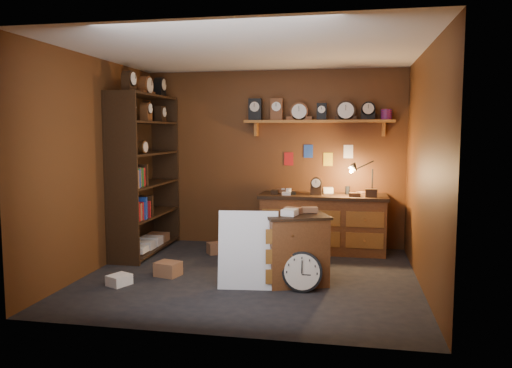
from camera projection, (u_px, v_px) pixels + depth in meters
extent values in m
plane|color=black|center=(250.00, 277.00, 6.11)|extent=(4.00, 4.00, 0.00)
cube|color=#583115|center=(273.00, 159.00, 7.73)|extent=(4.00, 0.02, 2.70)
cube|color=#583115|center=(208.00, 181.00, 4.21)|extent=(4.00, 0.02, 2.70)
cube|color=#583115|center=(96.00, 165.00, 6.34)|extent=(0.02, 3.60, 2.70)
cube|color=#583115|center=(425.00, 169.00, 5.60)|extent=(0.02, 3.60, 2.70)
cube|color=beige|center=(250.00, 52.00, 5.83)|extent=(4.00, 3.60, 0.02)
cube|color=#9C5E22|center=(318.00, 121.00, 7.39)|extent=(2.20, 0.30, 0.04)
cube|color=#9C5E22|center=(256.00, 130.00, 7.65)|extent=(0.04, 0.16, 0.20)
cube|color=#9C5E22|center=(384.00, 129.00, 7.30)|extent=(0.04, 0.16, 0.20)
cylinder|color=#B21419|center=(386.00, 115.00, 7.20)|extent=(0.16, 0.16, 0.15)
cube|color=maroon|center=(282.00, 159.00, 7.69)|extent=(0.14, 0.01, 0.20)
cube|color=navy|center=(302.00, 151.00, 7.62)|extent=(0.14, 0.01, 0.20)
cube|color=gold|center=(322.00, 159.00, 7.58)|extent=(0.14, 0.01, 0.20)
cube|color=silver|center=(342.00, 152.00, 7.51)|extent=(0.14, 0.01, 0.20)
cube|color=black|center=(131.00, 174.00, 7.31)|extent=(0.03, 1.60, 2.30)
cube|color=black|center=(122.00, 179.00, 6.51)|extent=(0.45, 0.03, 2.30)
cube|color=black|center=(165.00, 170.00, 8.03)|extent=(0.45, 0.03, 2.30)
cube|color=black|center=(147.00, 248.00, 7.39)|extent=(0.43, 1.54, 0.03)
cube|color=black|center=(147.00, 215.00, 7.33)|extent=(0.43, 1.54, 0.03)
cube|color=black|center=(146.00, 184.00, 7.29)|extent=(0.43, 1.54, 0.03)
cube|color=black|center=(145.00, 154.00, 7.24)|extent=(0.43, 1.54, 0.03)
cube|color=black|center=(144.00, 122.00, 7.19)|extent=(0.43, 1.54, 0.03)
cube|color=black|center=(144.00, 96.00, 7.15)|extent=(0.43, 1.54, 0.03)
cube|color=brown|center=(323.00, 225.00, 7.37)|extent=(1.79, 0.60, 0.80)
cube|color=black|center=(323.00, 196.00, 7.32)|extent=(1.85, 0.66, 0.05)
cube|color=#9C5E22|center=(322.00, 229.00, 7.07)|extent=(1.71, 0.02, 0.52)
cylinder|color=black|center=(372.00, 195.00, 7.14)|extent=(0.12, 0.12, 0.02)
cylinder|color=black|center=(372.00, 182.00, 7.12)|extent=(0.02, 0.02, 0.38)
cylinder|color=black|center=(364.00, 165.00, 7.09)|extent=(0.27, 0.09, 0.14)
cone|color=black|center=(354.00, 168.00, 7.09)|extent=(0.18, 0.14, 0.18)
cube|color=brown|center=(295.00, 250.00, 5.84)|extent=(0.83, 0.76, 0.78)
cube|color=black|center=(296.00, 215.00, 5.79)|extent=(0.88, 0.81, 0.03)
cube|color=#9C5E22|center=(293.00, 256.00, 5.56)|extent=(0.58, 0.23, 0.67)
cylinder|color=black|center=(302.00, 272.00, 5.53)|extent=(0.45, 0.15, 0.45)
cylinder|color=beige|center=(302.00, 272.00, 5.50)|extent=(0.39, 0.09, 0.39)
cube|color=black|center=(302.00, 267.00, 5.48)|extent=(0.01, 0.04, 0.14)
cube|color=black|center=(306.00, 275.00, 5.48)|extent=(0.10, 0.01, 0.01)
cube|color=silver|center=(248.00, 288.00, 5.68)|extent=(0.69, 0.26, 0.89)
cube|color=silver|center=(288.00, 238.00, 7.05)|extent=(0.57, 0.57, 0.54)
cube|color=black|center=(285.00, 242.00, 6.79)|extent=(0.44, 0.07, 0.43)
cube|color=#8E5E3E|center=(168.00, 269.00, 6.14)|extent=(0.33, 0.30, 0.17)
cube|color=white|center=(119.00, 280.00, 5.76)|extent=(0.28, 0.30, 0.12)
cube|color=#8E5E3E|center=(215.00, 248.00, 7.24)|extent=(0.28, 0.27, 0.16)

